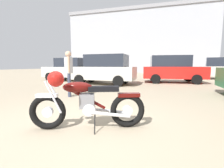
{
  "coord_description": "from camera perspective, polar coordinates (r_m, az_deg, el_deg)",
  "views": [
    {
      "loc": [
        1.49,
        -2.61,
        1.15
      ],
      "look_at": [
        0.27,
        1.0,
        0.69
      ],
      "focal_mm": 24.74,
      "sensor_mm": 36.0,
      "label": 1
    }
  ],
  "objects": [
    {
      "name": "vintage_motorcycle",
      "position": [
        2.82,
        -9.94,
        -6.66
      ],
      "size": [
        1.96,
        1.03,
        1.07
      ],
      "rotation": [
        0.0,
        0.0,
        3.54
      ],
      "color": "black",
      "rests_on": "ground_plane"
    },
    {
      "name": "pale_sedan_back",
      "position": [
        15.62,
        35.1,
        4.81
      ],
      "size": [
        4.14,
        2.35,
        1.78
      ],
      "rotation": [
        0.0,
        0.0,
        2.96
      ],
      "color": "black",
      "rests_on": "ground_plane"
    },
    {
      "name": "blue_hatchback_right",
      "position": [
        11.87,
        -14.59,
        5.18
      ],
      "size": [
        4.26,
        2.04,
        1.67
      ],
      "rotation": [
        0.0,
        0.0,
        3.11
      ],
      "color": "black",
      "rests_on": "ground_plane"
    },
    {
      "name": "dark_sedan_left",
      "position": [
        11.06,
        21.29,
        5.24
      ],
      "size": [
        4.09,
        2.24,
        1.78
      ],
      "rotation": [
        0.0,
        0.0,
        0.14
      ],
      "color": "black",
      "rests_on": "ground_plane"
    },
    {
      "name": "ground_plane",
      "position": [
        3.21,
        -10.71,
        -14.14
      ],
      "size": [
        80.0,
        80.0,
        0.0
      ],
      "primitive_type": "plane",
      "color": "gray"
    },
    {
      "name": "industrial_building",
      "position": [
        31.2,
        10.38,
        14.15
      ],
      "size": [
        24.07,
        12.98,
        10.28
      ],
      "rotation": [
        0.0,
        0.0,
        0.05
      ],
      "color": "#9EA0A8",
      "rests_on": "ground_plane"
    },
    {
      "name": "silver_sedan_mid",
      "position": [
        9.47,
        -2.85,
        5.5
      ],
      "size": [
        3.92,
        1.86,
        1.78
      ],
      "rotation": [
        0.0,
        0.0,
        3.15
      ],
      "color": "black",
      "rests_on": "ground_plane"
    },
    {
      "name": "bystander",
      "position": [
        5.86,
        -15.71,
        5.39
      ],
      "size": [
        0.3,
        0.39,
        1.66
      ],
      "rotation": [
        0.0,
        0.0,
        3.75
      ],
      "color": "#383D51",
      "rests_on": "ground_plane"
    }
  ]
}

